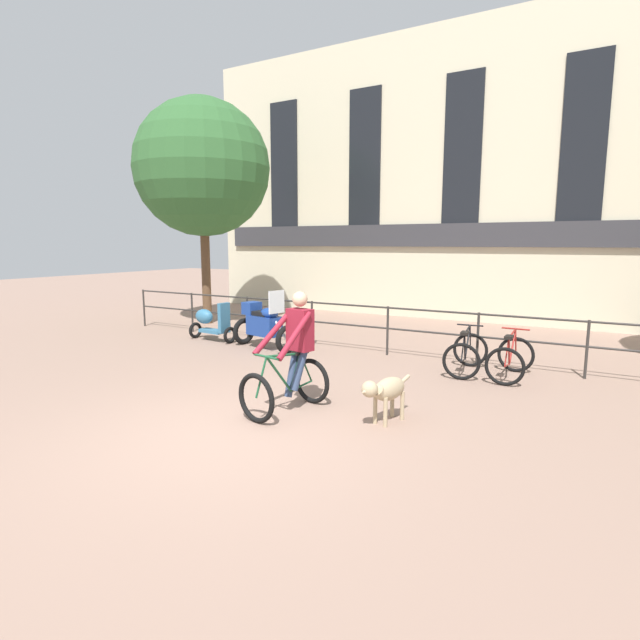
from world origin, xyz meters
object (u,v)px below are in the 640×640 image
parked_motorcycle (264,324)px  parked_bicycle_near_lamp (466,354)px  parked_bicycle_mid_left (511,359)px  parked_scooter (211,322)px  cyclist_with_bike (292,358)px  dog (386,390)px

parked_motorcycle → parked_bicycle_near_lamp: size_ratio=1.45×
parked_motorcycle → parked_bicycle_mid_left: 5.28m
parked_motorcycle → parked_scooter: (-1.68, 0.11, -0.10)m
parked_bicycle_mid_left → parked_scooter: parked_scooter is taller
cyclist_with_bike → dog: cyclist_with_bike is taller
cyclist_with_bike → dog: bearing=18.0°
parked_motorcycle → parked_bicycle_mid_left: size_ratio=1.51×
cyclist_with_bike → parked_motorcycle: size_ratio=1.01×
cyclist_with_bike → parked_motorcycle: (-2.85, 3.19, -0.20)m
parked_scooter → parked_bicycle_mid_left: bearing=-85.5°
parked_scooter → parked_bicycle_near_lamp: bearing=-85.5°
dog → parked_bicycle_near_lamp: parked_bicycle_near_lamp is taller
dog → parked_scooter: size_ratio=0.78×
parked_motorcycle → parked_bicycle_near_lamp: bearing=-75.7°
cyclist_with_bike → parked_scooter: cyclist_with_bike is taller
cyclist_with_bike → parked_bicycle_mid_left: cyclist_with_bike is taller
parked_bicycle_near_lamp → parked_bicycle_mid_left: 0.78m
parked_bicycle_mid_left → dog: bearing=72.2°
parked_bicycle_near_lamp → parked_scooter: bearing=-4.9°
cyclist_with_bike → dog: size_ratio=1.68×
dog → parked_motorcycle: size_ratio=0.60×
parked_bicycle_near_lamp → parked_motorcycle: bearing=-3.5°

